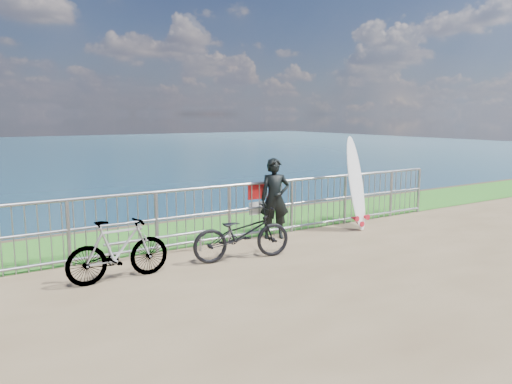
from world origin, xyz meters
TOP-DOWN VIEW (x-y plane):
  - grass_strip at (0.00, 2.70)m, footprint 120.00×120.00m
  - railing at (0.02, 1.60)m, footprint 10.06×0.10m
  - surfer at (0.39, 1.35)m, footprint 0.69×0.59m
  - surfboard at (2.29, 1.03)m, footprint 0.63×0.58m
  - bicycle_near at (-0.93, 0.42)m, footprint 1.80×0.88m
  - bicycle_far at (-3.04, 0.48)m, footprint 1.56×0.48m
  - bike_rack at (-2.12, 1.28)m, footprint 1.84×0.05m

SIDE VIEW (x-z plane):
  - grass_strip at x=0.00m, z-range 0.01..0.01m
  - bike_rack at x=-2.12m, z-range 0.13..0.51m
  - bicycle_near at x=-0.93m, z-range 0.00..0.91m
  - bicycle_far at x=-3.04m, z-range 0.00..0.93m
  - railing at x=0.02m, z-range 0.01..1.14m
  - surfer at x=0.39m, z-range 0.00..1.60m
  - surfboard at x=2.29m, z-range -0.08..1.94m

